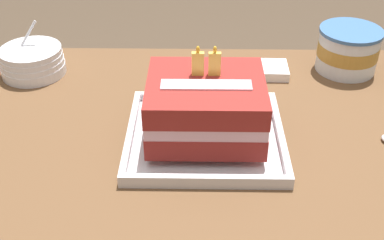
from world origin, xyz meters
The scene contains 6 objects.
dining_table centered at (0.00, 0.00, 0.63)m, with size 1.18×0.69×0.75m.
foil_tray centered at (0.05, -0.05, 0.76)m, with size 0.30×0.28×0.02m.
birthday_cake centered at (0.05, -0.05, 0.83)m, with size 0.21×0.19×0.16m.
bowl_stack centered at (-0.35, 0.21, 0.78)m, with size 0.15×0.15×0.12m.
ice_cream_tub centered at (0.39, 0.24, 0.80)m, with size 0.14×0.14×0.10m.
napkin_pile centered at (0.20, 0.21, 0.76)m, with size 0.09×0.08×0.02m.
Camera 1 is at (0.04, -0.82, 1.32)m, focal length 46.46 mm.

